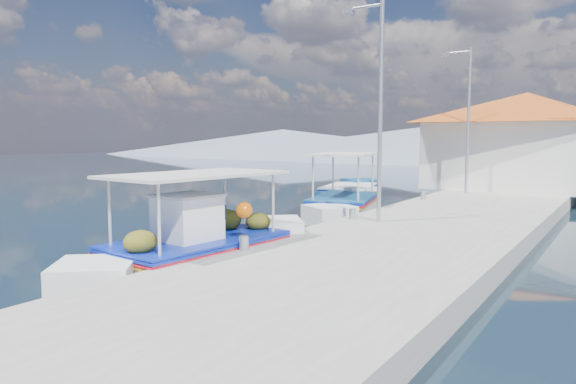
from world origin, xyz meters
The scene contains 9 objects.
ground centered at (0.00, 0.00, 0.00)m, with size 160.00×160.00×0.00m, color black.
quay centered at (5.90, 6.00, 0.25)m, with size 5.00×44.00×0.50m, color #ACA9A1.
bollards centered at (3.80, 5.25, 0.65)m, with size 0.20×17.20×0.30m.
main_caique centered at (2.65, -3.09, 0.44)m, with size 2.38×6.93×2.29m.
caique_green_canopy centered at (1.71, 5.67, 0.38)m, with size 3.16×6.49×2.52m.
caique_blue_hull centered at (0.15, 9.13, 0.31)m, with size 2.92×6.23×1.14m.
harbor_building centered at (6.20, 15.00, 2.78)m, with size 10.49×10.49×4.40m.
lamp_post_near centered at (4.51, 2.00, 3.85)m, with size 1.21×0.14×6.00m.
lamp_post_far centered at (4.51, 11.00, 3.85)m, with size 1.21×0.14×6.00m.
Camera 1 is at (10.42, -11.39, 2.79)m, focal length 32.75 mm.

